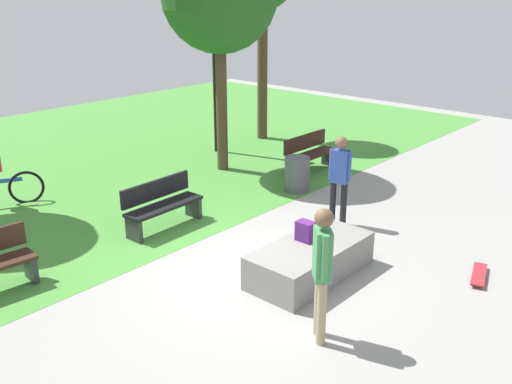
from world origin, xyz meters
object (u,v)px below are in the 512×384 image
Objects in this scene: skater_performing_trick at (322,264)px; park_bench_far_left at (310,153)px; skateboard_spare at (333,243)px; concrete_ledge at (310,260)px; skateboard_by_ledge at (479,274)px; trash_bin at (297,174)px; lamp_post at (214,56)px; skater_watching at (340,174)px; park_bench_near_lamppost at (162,204)px; backpack_on_ledge at (306,231)px.

park_bench_far_left is (5.57, 4.31, -0.59)m from skater_performing_trick.
concrete_ledge is at bearing -163.41° from skateboard_spare.
park_bench_far_left is at bearing 37.74° from skater_performing_trick.
skateboard_by_ledge is (2.99, -0.92, -1.01)m from skater_performing_trick.
skateboard_by_ledge is at bearing -50.25° from concrete_ledge.
park_bench_far_left reaches higher than trash_bin.
park_bench_far_left is at bearing 36.87° from concrete_ledge.
skateboard_spare is 7.02m from lamp_post.
skateboard_by_ledge is at bearing -96.72° from skater_watching.
trash_bin is at bearing -10.82° from park_bench_near_lamppost.
lamp_post is at bearing 73.64° from trash_bin.
concrete_ledge is 2.33m from skater_watching.
skater_performing_trick reaches higher than park_bench_near_lamppost.
skateboard_spare is at bearing -150.09° from skater_watching.
lamp_post is (2.35, 8.23, 2.51)m from skateboard_by_ledge.
backpack_on_ledge is 0.20× the size of park_bench_near_lamppost.
trash_bin is at bearing 61.15° from skater_watching.
trash_bin reaches higher than skateboard_spare.
park_bench_far_left is 1.43m from trash_bin.
lamp_post is at bearing 63.47° from skateboard_spare.
concrete_ledge is 2.65m from skateboard_by_ledge.
skater_watching is at bearing 29.91° from skateboard_spare.
backpack_on_ledge is (0.05, 0.15, 0.43)m from concrete_ledge.
skater_performing_trick is at bearing -139.52° from concrete_ledge.
backpack_on_ledge is 2.80m from skateboard_by_ledge.
trash_bin is at bearing -154.45° from park_bench_far_left.
lamp_post is 5.48× the size of trash_bin.
backpack_on_ledge reaches higher than concrete_ledge.
skater_performing_trick reaches higher than trash_bin.
backpack_on_ledge is at bearing -144.13° from park_bench_far_left.
backpack_on_ledge is 0.08× the size of lamp_post.
lamp_post is at bearing 146.47° from backpack_on_ledge.
skater_watching is 1.07× the size of park_bench_near_lamppost.
park_bench_near_lamppost is (-2.01, 5.25, 0.42)m from skateboard_by_ledge.
backpack_on_ledge is at bearing 71.39° from concrete_ledge.
park_bench_near_lamppost and park_bench_far_left have the same top height.
skateboard_by_ledge is 2.43m from skateboard_spare.
skateboard_by_ledge is 1.13× the size of skateboard_spare.
skater_watching is (3.33, 1.97, -0.06)m from skater_performing_trick.
skater_performing_trick is 3.29m from skateboard_by_ledge.
concrete_ledge is at bearing -84.28° from park_bench_near_lamppost.
trash_bin is at bearing 129.63° from backpack_on_ledge.
skateboard_by_ledge is (-0.34, -2.89, -0.95)m from skater_watching.
lamp_post is (3.99, 6.04, 1.88)m from backpack_on_ledge.
skater_watching is 3.06m from skateboard_by_ledge.
skater_performing_trick is 2.48× the size of skateboard_spare.
concrete_ledge is at bearing -18.70° from backpack_on_ledge.
skater_watching is at bearing 109.58° from backpack_on_ledge.
backpack_on_ledge is at bearing -140.28° from trash_bin.
concrete_ledge is 1.17× the size of skater_performing_trick.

